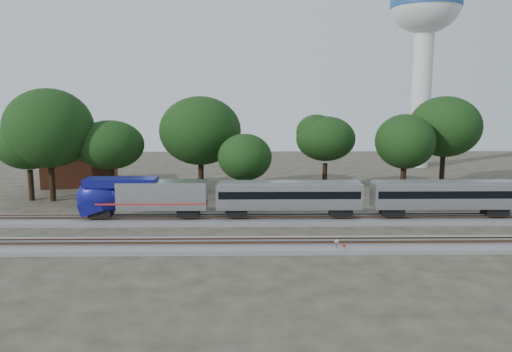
{
  "coord_description": "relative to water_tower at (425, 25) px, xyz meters",
  "views": [
    {
      "loc": [
        -1.79,
        -49.37,
        14.04
      ],
      "look_at": [
        -0.91,
        5.0,
        5.41
      ],
      "focal_mm": 35.0,
      "sensor_mm": 36.0,
      "label": 1
    }
  ],
  "objects": [
    {
      "name": "tree_7",
      "position": [
        -4.6,
        -24.37,
        -18.32
      ],
      "size": [
        9.73,
        9.73,
        13.72
      ],
      "color": "black",
      "rests_on": "ground"
    },
    {
      "name": "tree_1",
      "position": [
        -61.26,
        -32.76,
        -17.99
      ],
      "size": [
        10.07,
        10.07,
        14.19
      ],
      "color": "black",
      "rests_on": "ground"
    },
    {
      "name": "tree_5",
      "position": [
        -23.15,
        -26.93,
        -19.92
      ],
      "size": [
        8.11,
        8.11,
        11.43
      ],
      "color": "black",
      "rests_on": "ground"
    },
    {
      "name": "track_near",
      "position": [
        -32.8,
        -54.65,
        -27.67
      ],
      "size": [
        160.0,
        5.0,
        0.73
      ],
      "color": "slate",
      "rests_on": "ground"
    },
    {
      "name": "switch_stand_red",
      "position": [
        -25.9,
        -56.65,
        -27.33
      ],
      "size": [
        0.28,
        0.05,
        0.87
      ],
      "rotation": [
        0.0,
        0.0,
        0.07
      ],
      "color": "#512D19",
      "rests_on": "ground"
    },
    {
      "name": "ground",
      "position": [
        -32.8,
        -50.65,
        -27.88
      ],
      "size": [
        160.0,
        160.0,
        0.0
      ],
      "primitive_type": "plane",
      "color": "#383328",
      "rests_on": "ground"
    },
    {
      "name": "track_far",
      "position": [
        -32.8,
        -44.65,
        -27.67
      ],
      "size": [
        160.0,
        5.0,
        0.73
      ],
      "color": "slate",
      "rests_on": "ground"
    },
    {
      "name": "switch_stand_white",
      "position": [
        -26.48,
        -55.95,
        -27.16
      ],
      "size": [
        0.36,
        0.08,
        1.13
      ],
      "rotation": [
        0.0,
        0.0,
        0.12
      ],
      "color": "#512D19",
      "rests_on": "ground"
    },
    {
      "name": "switch_lever",
      "position": [
        -25.15,
        -56.41,
        -27.73
      ],
      "size": [
        0.58,
        0.47,
        0.3
      ],
      "primitive_type": "cube",
      "rotation": [
        0.0,
        0.0,
        -0.39
      ],
      "color": "#512D19",
      "rests_on": "ground"
    },
    {
      "name": "tree_0",
      "position": [
        -64.33,
        -32.3,
        -20.13
      ],
      "size": [
        7.89,
        7.89,
        11.13
      ],
      "color": "black",
      "rests_on": "ground"
    },
    {
      "name": "water_tower",
      "position": [
        0.0,
        0.0,
        0.0
      ],
      "size": [
        13.59,
        13.59,
        37.63
      ],
      "color": "silver",
      "rests_on": "ground"
    },
    {
      "name": "tree_6",
      "position": [
        -12.09,
        -29.13,
        -20.16
      ],
      "size": [
        7.87,
        7.87,
        11.09
      ],
      "color": "black",
      "rests_on": "ground"
    },
    {
      "name": "tree_2",
      "position": [
        -53.61,
        -31.23,
        -20.38
      ],
      "size": [
        7.64,
        7.64,
        10.78
      ],
      "color": "black",
      "rests_on": "ground"
    },
    {
      "name": "brick_building",
      "position": [
        -61.61,
        -19.94,
        -25.16
      ],
      "size": [
        12.53,
        9.9,
        5.41
      ],
      "rotation": [
        0.0,
        0.0,
        0.19
      ],
      "color": "brown",
      "rests_on": "ground"
    },
    {
      "name": "tree_3",
      "position": [
        -41.38,
        -28.84,
        -18.6
      ],
      "size": [
        9.45,
        9.45,
        13.32
      ],
      "color": "black",
      "rests_on": "ground"
    },
    {
      "name": "tree_4",
      "position": [
        -35.0,
        -35.22,
        -21.65
      ],
      "size": [
        6.36,
        6.36,
        8.96
      ],
      "color": "black",
      "rests_on": "ground"
    }
  ]
}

